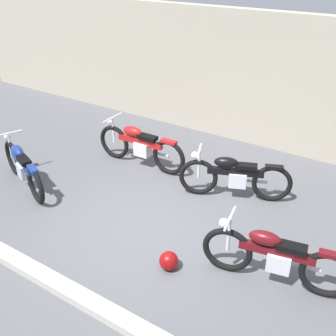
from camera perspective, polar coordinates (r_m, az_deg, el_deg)
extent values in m
plane|color=#56565B|center=(6.90, -2.38, -7.90)|extent=(40.00, 40.00, 0.00)
cube|color=#B2A893|center=(9.48, 11.90, 11.89)|extent=(18.00, 0.30, 2.94)
cube|color=#B7B2A8|center=(5.83, -13.40, -16.35)|extent=(18.00, 0.24, 0.12)
sphere|color=maroon|center=(6.00, 0.10, -12.76)|extent=(0.28, 0.28, 0.28)
torus|color=black|center=(7.54, 4.23, -1.27)|extent=(0.69, 0.36, 0.71)
torus|color=black|center=(7.55, 14.25, -2.12)|extent=(0.69, 0.36, 0.71)
cube|color=silver|center=(7.51, 9.62, -1.60)|extent=(0.36, 0.30, 0.27)
cube|color=black|center=(7.43, 9.35, -0.53)|extent=(0.96, 0.48, 0.12)
ellipsoid|color=black|center=(7.35, 8.08, 0.79)|extent=(0.47, 0.35, 0.20)
cube|color=black|center=(7.37, 10.79, 0.22)|extent=(0.43, 0.32, 0.08)
cube|color=black|center=(7.39, 14.55, 0.10)|extent=(0.33, 0.23, 0.06)
cylinder|color=silver|center=(7.41, 4.30, 0.54)|extent=(0.05, 0.05, 0.54)
cylinder|color=silver|center=(7.29, 4.38, 2.40)|extent=(0.25, 0.54, 0.04)
sphere|color=silver|center=(7.34, 3.74, 1.77)|extent=(0.14, 0.14, 0.14)
cylinder|color=silver|center=(7.65, 11.07, -1.73)|extent=(0.65, 0.32, 0.06)
torus|color=black|center=(8.91, -7.47, 3.60)|extent=(0.75, 0.11, 0.74)
torus|color=black|center=(8.18, 0.10, 1.49)|extent=(0.75, 0.11, 0.74)
cube|color=silver|center=(8.49, -3.57, 2.64)|extent=(0.33, 0.21, 0.29)
cube|color=#B21919|center=(8.44, -3.88, 3.71)|extent=(1.05, 0.13, 0.12)
ellipsoid|color=#B21919|center=(8.47, -4.94, 5.11)|extent=(0.45, 0.21, 0.20)
cube|color=black|center=(8.29, -2.87, 4.27)|extent=(0.41, 0.19, 0.08)
cube|color=#B21919|center=(8.03, 0.10, 3.69)|extent=(0.33, 0.13, 0.06)
cylinder|color=silver|center=(8.79, -7.58, 5.26)|extent=(0.06, 0.06, 0.56)
cylinder|color=silver|center=(8.69, -7.70, 6.95)|extent=(0.05, 0.59, 0.04)
sphere|color=silver|center=(8.77, -8.08, 6.43)|extent=(0.14, 0.14, 0.14)
cylinder|color=silver|center=(8.50, -1.95, 2.20)|extent=(0.71, 0.08, 0.06)
torus|color=black|center=(5.90, 8.23, -11.19)|extent=(0.72, 0.22, 0.71)
torus|color=black|center=(5.84, 21.21, -13.69)|extent=(0.72, 0.22, 0.71)
cube|color=silver|center=(5.82, 15.16, -12.46)|extent=(0.35, 0.25, 0.27)
cube|color=#590F14|center=(5.72, 14.87, -11.18)|extent=(1.00, 0.29, 0.12)
ellipsoid|color=#590F14|center=(5.63, 13.31, -9.44)|extent=(0.46, 0.28, 0.20)
cube|color=black|center=(5.64, 16.82, -10.52)|extent=(0.42, 0.25, 0.08)
cube|color=#590F14|center=(5.64, 21.81, -11.16)|extent=(0.33, 0.18, 0.06)
cylinder|color=silver|center=(5.73, 8.42, -9.12)|extent=(0.05, 0.05, 0.54)
cylinder|color=silver|center=(5.57, 8.61, -6.93)|extent=(0.14, 0.56, 0.04)
sphere|color=silver|center=(5.64, 7.76, -7.58)|extent=(0.14, 0.14, 0.14)
cylinder|color=silver|center=(5.95, 17.15, -12.60)|extent=(0.68, 0.19, 0.06)
torus|color=black|center=(8.78, -20.78, 1.33)|extent=(0.69, 0.33, 0.70)
torus|color=black|center=(7.65, -17.91, -2.27)|extent=(0.69, 0.33, 0.70)
cube|color=silver|center=(8.16, -19.36, -0.36)|extent=(0.36, 0.29, 0.27)
cube|color=navy|center=(8.13, -19.64, 0.72)|extent=(0.96, 0.45, 0.12)
ellipsoid|color=navy|center=(8.21, -20.21, 2.25)|extent=(0.47, 0.33, 0.19)
cube|color=black|center=(7.92, -19.40, 1.05)|extent=(0.42, 0.30, 0.08)
cube|color=navy|center=(7.50, -18.28, -0.12)|extent=(0.33, 0.22, 0.06)
cylinder|color=silver|center=(8.67, -21.08, 2.89)|extent=(0.05, 0.05, 0.53)
cylinder|color=silver|center=(8.56, -21.39, 4.48)|extent=(0.23, 0.53, 0.03)
sphere|color=silver|center=(8.67, -21.42, 4.07)|extent=(0.14, 0.14, 0.14)
cylinder|color=silver|center=(8.05, -18.08, -1.09)|extent=(0.65, 0.30, 0.06)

